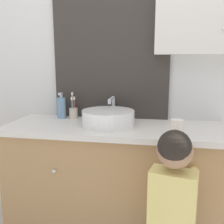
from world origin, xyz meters
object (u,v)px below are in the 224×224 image
(toothbrush_holder, at_px, (73,112))
(child_figure, at_px, (173,205))
(sink_basin, at_px, (108,117))
(soap_dispenser, at_px, (61,108))
(drinking_cup, at_px, (177,128))

(toothbrush_holder, xyz_separation_m, child_figure, (0.69, -0.59, -0.33))
(sink_basin, height_order, toothbrush_holder, toothbrush_holder)
(soap_dispenser, height_order, drinking_cup, soap_dispenser)
(sink_basin, distance_m, drinking_cup, 0.46)
(child_figure, relative_size, drinking_cup, 9.52)
(toothbrush_holder, distance_m, child_figure, 0.97)
(soap_dispenser, bearing_deg, drinking_cup, -23.18)
(toothbrush_holder, bearing_deg, sink_basin, -28.66)
(child_figure, height_order, drinking_cup, child_figure)
(soap_dispenser, distance_m, child_figure, 1.03)
(sink_basin, height_order, child_figure, sink_basin)
(soap_dispenser, bearing_deg, toothbrush_holder, 9.06)
(sink_basin, relative_size, soap_dispenser, 2.07)
(child_figure, bearing_deg, soap_dispenser, 143.71)
(soap_dispenser, xyz_separation_m, drinking_cup, (0.80, -0.34, -0.03))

